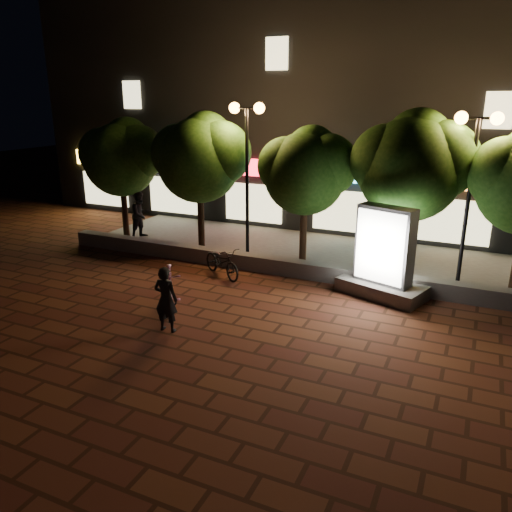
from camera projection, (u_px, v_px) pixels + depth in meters
The scene contains 15 objects.
ground at pixel (213, 320), 12.68m from camera, with size 80.00×80.00×0.00m, color #572E1B.
retaining_wall at pixel (273, 265), 16.07m from camera, with size 16.00×0.45×0.50m, color slate.
sidewalk at pixel (300, 250), 18.30m from camera, with size 16.00×5.00×0.08m, color slate.
building_block at pixel (351, 107), 22.40m from camera, with size 28.00×8.12×11.30m.
tree_far_left at pixel (122, 155), 19.16m from camera, with size 3.36×2.80×4.63m.
tree_left at pixel (201, 155), 17.72m from camera, with size 3.60×3.00×4.89m.
tree_mid at pixel (307, 168), 16.21m from camera, with size 3.24×2.70×4.50m.
tree_right at pixel (413, 163), 14.79m from camera, with size 3.72×3.10×5.07m.
street_lamp_left at pixel (247, 141), 16.55m from camera, with size 1.26×0.36×5.18m.
street_lamp_right at pixel (474, 155), 13.81m from camera, with size 1.26×0.36×4.98m.
ad_kiosk at pixel (384, 261), 13.98m from camera, with size 2.65×1.89×2.59m.
scooter_pink at pixel (170, 288), 13.28m from camera, with size 0.52×1.86×1.12m, color #C177B2.
rider at pixel (166, 299), 11.90m from camera, with size 0.60×0.39×1.64m, color black.
scooter_parked at pixel (222, 261), 15.66m from camera, with size 0.65×1.87×0.98m, color black.
pedestrian at pixel (141, 214), 19.62m from camera, with size 0.90×0.70×1.84m, color black.
Camera 1 is at (5.81, -10.06, 5.45)m, focal length 34.96 mm.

